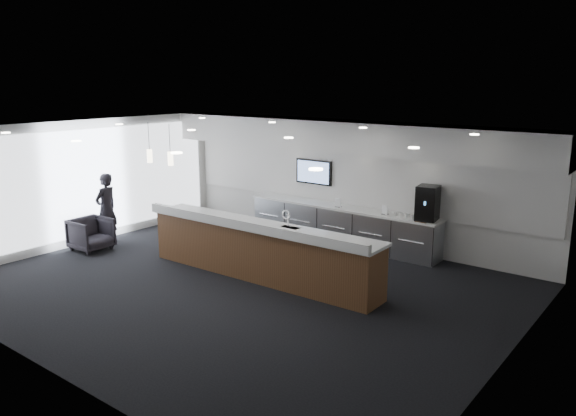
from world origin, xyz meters
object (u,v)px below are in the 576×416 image
Objects in this scene: service_counter at (260,250)px; coffee_machine at (428,203)px; armchair at (91,234)px; lounge_guest at (106,208)px.

service_counter is 3.80m from coffee_machine.
lounge_guest reaches higher than armchair.
coffee_machine is 0.90× the size of armchair.
service_counter is 4.49m from armchair.
armchair is at bearing 7.91° from lounge_guest.
armchair is (-6.60, -3.97, -0.94)m from coffee_machine.
coffee_machine is at bearing -61.03° from armchair.
service_counter is at bearing -135.07° from coffee_machine.
lounge_guest reaches higher than coffee_machine.
coffee_machine is 7.61m from lounge_guest.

